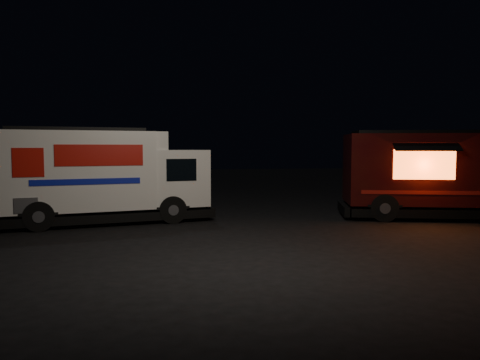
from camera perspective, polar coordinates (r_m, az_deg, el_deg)
The scene contains 3 objects.
ground at distance 13.53m, azimuth -1.32°, elevation -6.75°, with size 80.00×80.00×0.00m, color black.
white_truck at distance 16.33m, azimuth -15.90°, elevation 0.52°, with size 6.96×2.37×3.15m, color silver, non-canonical shape.
red_truck at distance 18.08m, azimuth 22.84°, elevation 0.62°, with size 6.68×2.46×3.11m, color black, non-canonical shape.
Camera 1 is at (-2.32, -13.09, 2.52)m, focal length 35.00 mm.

